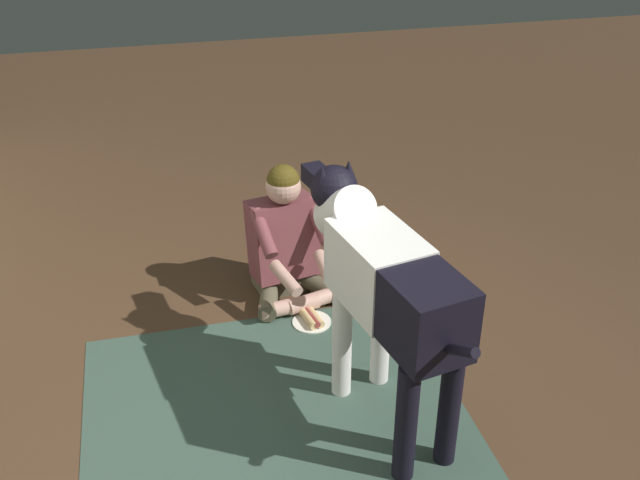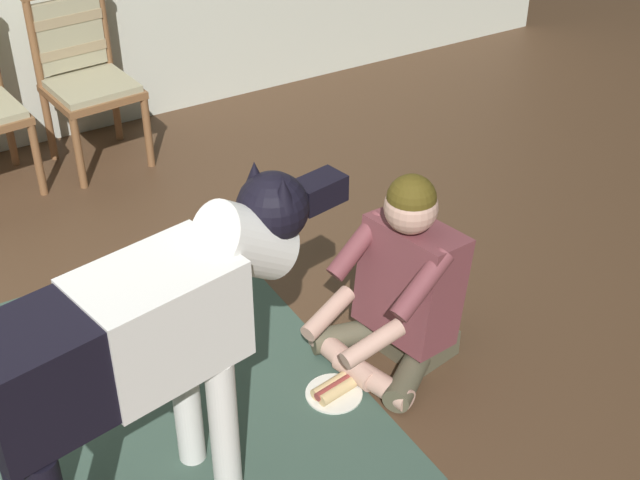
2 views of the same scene
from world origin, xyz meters
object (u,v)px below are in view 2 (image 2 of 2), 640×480
person_sitting_on_floor (401,288)px  hot_dog_on_plate (334,390)px  large_dog (145,336)px  dining_chair_right_of_pair (83,70)px

person_sitting_on_floor → hot_dog_on_plate: (-0.36, -0.07, -0.33)m
large_dog → hot_dog_on_plate: large_dog is taller
person_sitting_on_floor → dining_chair_right_of_pair: bearing=102.0°
large_dog → person_sitting_on_floor: bearing=11.2°
large_dog → hot_dog_on_plate: bearing=11.2°
large_dog → hot_dog_on_plate: 1.07m
dining_chair_right_of_pair → large_dog: size_ratio=0.66×
dining_chair_right_of_pair → large_dog: (-0.63, -2.58, 0.21)m
dining_chair_right_of_pair → large_dog: bearing=-103.7°
large_dog → hot_dog_on_plate: (0.78, 0.15, -0.72)m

